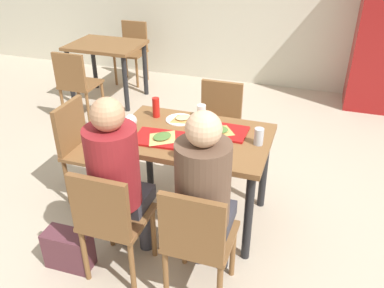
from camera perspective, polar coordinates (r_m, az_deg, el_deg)
The scene contains 25 objects.
ground_plane at distance 3.35m, azimuth 0.00°, elevation -10.19°, with size 10.00×10.00×0.02m, color #B7A893.
main_table at distance 2.98m, azimuth 0.00°, elevation -0.51°, with size 1.13×0.75×0.74m.
chair_near_left at distance 2.59m, azimuth -11.55°, elevation -10.22°, with size 0.40×0.40×0.85m.
chair_near_right at distance 2.40m, azimuth 0.69°, elevation -13.17°, with size 0.40×0.40×0.85m.
chair_far_side at distance 3.69m, azimuth 3.75°, elevation 3.19°, with size 0.40×0.40×0.85m.
chair_left_end at distance 3.43m, azimuth -15.25°, elevation -0.02°, with size 0.40×0.40×0.85m.
person_in_red at distance 2.54m, azimuth -10.59°, elevation -4.05°, with size 0.32×0.42×1.26m.
person_in_brown_jacket at distance 2.35m, azimuth 1.78°, elevation -6.53°, with size 0.32×0.42×1.26m.
tray_red_near at distance 2.88m, azimuth -4.59°, elevation 0.82°, with size 0.36×0.26×0.02m, color #B21414.
tray_red_far at distance 2.97m, azimuth 4.33°, elevation 1.81°, with size 0.36×0.26×0.02m, color #B21414.
paper_plate_center at distance 3.15m, azimuth -1.75°, elevation 3.48°, with size 0.22×0.22×0.01m, color white.
paper_plate_near_edge at distance 2.71m, azimuth 2.03°, elevation -1.16°, with size 0.22×0.22×0.01m, color white.
pizza_slice_a at distance 2.86m, azimuth -4.24°, elevation 1.00°, with size 0.22×0.25×0.02m.
pizza_slice_b at distance 2.95m, azimuth 3.97°, elevation 1.98°, with size 0.21×0.19×0.02m.
pizza_slice_c at distance 3.14m, azimuth -1.24°, elevation 3.68°, with size 0.22×0.22×0.02m.
pizza_slice_d at distance 2.70m, azimuth 2.60°, elevation -0.95°, with size 0.20×0.24×0.02m.
plastic_cup_a at distance 3.19m, azimuth 1.35°, elevation 4.72°, with size 0.07×0.07×0.10m, color white.
plastic_cup_b at distance 2.63m, azimuth -1.63°, elevation -0.98°, with size 0.07×0.07×0.10m, color white.
soda_can at distance 2.82m, azimuth 9.47°, elevation 1.06°, with size 0.07×0.07×0.12m, color #B7BCC6.
condiment_bottle at distance 3.19m, azimuth -5.14°, elevation 5.19°, with size 0.06×0.06×0.16m, color red.
foil_bundle at distance 3.06m, azimuth -8.73°, elevation 3.27°, with size 0.10×0.10×0.10m, color silver.
handbag at distance 2.97m, azimuth -17.09°, elevation -14.11°, with size 0.32×0.16×0.28m, color #592D38.
background_table at distance 5.37m, azimuth -12.03°, elevation 12.46°, with size 0.90×0.70×0.74m.
background_chair_near at distance 4.82m, azimuth -16.14°, elevation 8.52°, with size 0.40×0.40×0.85m.
background_chair_far at distance 6.02m, azimuth -8.45°, elevation 13.42°, with size 0.40×0.40×0.85m.
Camera 1 is at (0.82, -2.45, 2.12)m, focal length 37.56 mm.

